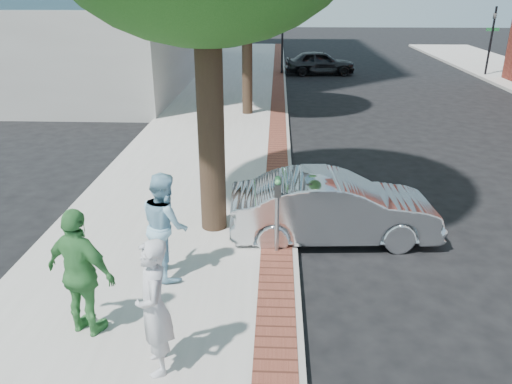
# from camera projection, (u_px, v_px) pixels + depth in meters

# --- Properties ---
(ground) EXTENTS (120.00, 120.00, 0.00)m
(ground) POSITION_uv_depth(u_px,v_px,m) (236.00, 283.00, 8.66)
(ground) COLOR black
(ground) RESTS_ON ground
(sidewalk) EXTENTS (5.00, 60.00, 0.15)m
(sidewalk) POSITION_uv_depth(u_px,v_px,m) (209.00, 144.00, 16.08)
(sidewalk) COLOR #9E9991
(sidewalk) RESTS_ON ground
(brick_strip) EXTENTS (0.60, 60.00, 0.01)m
(brick_strip) POSITION_uv_depth(u_px,v_px,m) (278.00, 142.00, 15.96)
(brick_strip) COLOR brown
(brick_strip) RESTS_ON sidewalk
(curb) EXTENTS (0.10, 60.00, 0.15)m
(curb) POSITION_uv_depth(u_px,v_px,m) (288.00, 145.00, 15.98)
(curb) COLOR gray
(curb) RESTS_ON ground
(office_base) EXTENTS (18.20, 22.20, 4.00)m
(office_base) POSITION_uv_depth(u_px,v_px,m) (41.00, 39.00, 28.74)
(office_base) COLOR gray
(office_base) RESTS_ON ground
(signal_near) EXTENTS (0.70, 0.15, 3.80)m
(signal_near) POSITION_uv_depth(u_px,v_px,m) (282.00, 35.00, 28.09)
(signal_near) COLOR black
(signal_near) RESTS_ON ground
(signal_far) EXTENTS (0.70, 0.15, 3.80)m
(signal_far) POSITION_uv_depth(u_px,v_px,m) (492.00, 36.00, 27.63)
(signal_far) COLOR black
(signal_far) RESTS_ON ground
(parking_meter) EXTENTS (0.12, 0.32, 1.47)m
(parking_meter) POSITION_uv_depth(u_px,v_px,m) (278.00, 199.00, 9.01)
(parking_meter) COLOR gray
(parking_meter) RESTS_ON sidewalk
(person_gray) EXTENTS (0.62, 0.77, 1.85)m
(person_gray) POSITION_uv_depth(u_px,v_px,m) (154.00, 308.00, 6.18)
(person_gray) COLOR #B5B5BA
(person_gray) RESTS_ON sidewalk
(person_officer) EXTENTS (1.05, 1.13, 1.84)m
(person_officer) POSITION_uv_depth(u_px,v_px,m) (165.00, 225.00, 8.35)
(person_officer) COLOR #8ABDD6
(person_officer) RESTS_ON sidewalk
(person_green) EXTENTS (1.22, 0.85, 1.92)m
(person_green) POSITION_uv_depth(u_px,v_px,m) (81.00, 273.00, 6.86)
(person_green) COLOR #3D8742
(person_green) RESTS_ON sidewalk
(sedan_silver) EXTENTS (4.21, 1.70, 1.36)m
(sedan_silver) POSITION_uv_depth(u_px,v_px,m) (334.00, 208.00, 9.96)
(sedan_silver) COLOR silver
(sedan_silver) RESTS_ON ground
(bg_car) EXTENTS (4.17, 1.96, 1.38)m
(bg_car) POSITION_uv_depth(u_px,v_px,m) (320.00, 63.00, 29.02)
(bg_car) COLOR black
(bg_car) RESTS_ON ground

